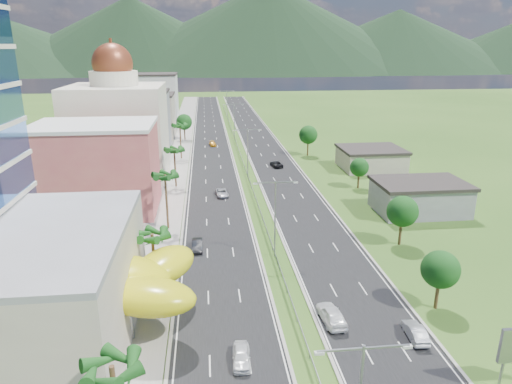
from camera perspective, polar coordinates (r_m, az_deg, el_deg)
name	(u,v)px	position (r m, az deg, el deg)	size (l,w,h in m)	color
ground	(287,293)	(55.69, 3.90, -12.50)	(500.00, 500.00, 0.00)	#2D5119
road_left	(211,142)	(140.10, -5.65, 6.18)	(11.00, 260.00, 0.04)	black
road_right	(260,141)	(141.06, 0.49, 6.35)	(11.00, 260.00, 0.04)	black
sidewalk_left	(179,143)	(140.31, -9.55, 6.06)	(7.00, 260.00, 0.12)	gray
median_guardrail	(240,153)	(122.69, -2.00, 4.88)	(0.10, 216.06, 0.76)	gray
streetlight_median_b	(275,211)	(61.75, 2.41, -2.40)	(6.04, 0.25, 11.00)	gray
streetlight_median_c	(248,148)	(99.97, -1.06, 5.50)	(6.04, 0.25, 11.00)	gray
streetlight_median_d	(234,117)	(144.12, -2.75, 9.29)	(6.04, 0.25, 11.00)	gray
streetlight_median_e	(227,101)	(188.68, -3.65, 11.30)	(6.04, 0.25, 11.00)	gray
lime_canopy	(103,281)	(50.25, -18.57, -10.54)	(18.00, 15.00, 7.40)	gold
pink_shophouse	(97,170)	(84.06, -19.24, 2.64)	(20.00, 15.00, 15.00)	#BD4D53
domed_building	(118,126)	(105.34, -16.83, 7.93)	(20.00, 20.00, 28.70)	beige
midrise_grey	(139,123)	(130.08, -14.39, 8.39)	(16.00, 15.00, 16.00)	gray
midrise_beige	(149,116)	(151.88, -13.27, 9.19)	(16.00, 15.00, 13.00)	#AB9D8D
midrise_white	(155,100)	(174.24, -12.49, 11.13)	(16.00, 15.00, 18.00)	silver
shed_near	(419,198)	(85.10, 19.75, -0.75)	(15.00, 10.00, 5.00)	gray
shed_far	(371,159)	(112.45, 14.15, 3.97)	(14.00, 12.00, 4.40)	#AB9D8D
palm_tree_a	(112,372)	(32.90, -17.54, -20.71)	(3.60, 3.60, 9.10)	#47301C
palm_tree_b	(152,238)	(53.94, -12.84, -5.58)	(3.60, 3.60, 8.10)	#47301C
palm_tree_c	(165,178)	(72.26, -11.29, 1.75)	(3.60, 3.60, 9.60)	#47301C
palm_tree_d	(174,151)	(94.73, -10.18, 5.02)	(3.60, 3.60, 8.60)	#47301C
palm_tree_e	(180,127)	(119.09, -9.50, 8.03)	(3.60, 3.60, 9.40)	#47301C
leafy_tree_lfar	(184,122)	(144.17, -8.97, 8.63)	(4.90, 4.90, 8.05)	#47301C
leafy_tree_ra	(440,270)	(54.33, 22.06, -8.98)	(4.20, 4.20, 6.90)	#47301C
leafy_tree_rb	(403,211)	(69.41, 17.84, -2.33)	(4.55, 4.55, 7.47)	#47301C
leafy_tree_rc	(359,167)	(95.58, 12.79, 3.01)	(3.85, 3.85, 6.33)	#47301C
leafy_tree_rd	(308,135)	(122.40, 6.54, 7.12)	(4.90, 4.90, 8.05)	#47301C
mountain_ridge	(269,73)	(502.80, 1.59, 14.62)	(860.00, 140.00, 90.00)	black
car_white_near_left	(241,356)	(44.78, -1.85, -19.82)	(1.64, 4.08, 1.39)	white
car_dark_left	(197,245)	(66.55, -7.35, -6.59)	(1.47, 4.23, 1.39)	black
car_silver_mid_left	(222,193)	(89.22, -4.29, -0.10)	(2.19, 4.74, 1.32)	#A3A5AB
car_yellow_far_left	(213,144)	(135.04, -5.44, 6.03)	(1.72, 4.24, 1.23)	orange
car_white_near_right	(331,314)	(50.66, 9.41, -14.86)	(2.09, 5.19, 1.77)	white
car_silver_right	(415,332)	(50.36, 19.28, -16.18)	(1.50, 4.31, 1.42)	#ADB0B5
car_dark_far_right	(276,164)	(111.03, 2.56, 3.54)	(2.26, 4.91, 1.36)	black
motorcycle	(199,248)	(65.70, -7.12, -6.94)	(0.63, 2.09, 1.34)	black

